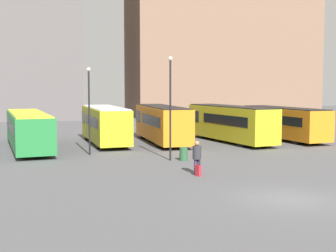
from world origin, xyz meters
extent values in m
plane|color=#4C4C4F|center=(0.00, 0.00, 0.00)|extent=(160.00, 160.00, 0.00)
cube|color=#7F604C|center=(18.89, 54.22, 17.02)|extent=(29.70, 12.46, 34.03)
cube|color=#237A38|center=(-10.83, 19.40, 1.47)|extent=(3.74, 12.41, 2.41)
cube|color=black|center=(-11.32, 24.39, 1.77)|extent=(2.80, 2.48, 0.92)
cube|color=black|center=(-10.72, 18.31, 1.77)|extent=(3.34, 8.03, 0.72)
cube|color=yellow|center=(-10.83, 19.40, 2.72)|extent=(3.51, 12.14, 0.08)
cylinder|color=black|center=(-11.20, 23.17, 0.48)|extent=(2.53, 1.20, 0.96)
cylinder|color=black|center=(-10.45, 15.63, 0.48)|extent=(2.53, 1.20, 0.96)
cube|color=gold|center=(-4.80, 20.97, 1.63)|extent=(2.84, 9.77, 2.65)
cube|color=black|center=(-4.95, 24.93, 1.96)|extent=(2.58, 1.88, 1.01)
cube|color=black|center=(-4.77, 20.10, 1.96)|extent=(2.74, 6.29, 0.80)
cube|color=white|center=(-4.80, 20.97, 2.99)|extent=(2.64, 9.56, 0.08)
cylinder|color=black|center=(-4.92, 23.97, 0.54)|extent=(2.41, 1.18, 1.09)
cylinder|color=black|center=(-4.69, 17.97, 0.54)|extent=(2.41, 1.18, 1.09)
cube|color=orange|center=(-0.08, 20.53, 1.64)|extent=(2.55, 10.54, 2.72)
cube|color=black|center=(-0.02, 24.84, 1.98)|extent=(2.47, 1.97, 1.03)
cube|color=black|center=(-0.09, 19.59, 1.98)|extent=(2.53, 6.76, 0.81)
cube|color=black|center=(-0.08, 20.53, 3.03)|extent=(2.36, 10.33, 0.08)
cylinder|color=black|center=(-0.03, 23.79, 0.51)|extent=(2.32, 1.04, 1.01)
cylinder|color=black|center=(-0.12, 17.27, 0.51)|extent=(2.32, 1.04, 1.01)
cube|color=gold|center=(5.64, 19.39, 1.63)|extent=(4.04, 10.93, 2.73)
cube|color=black|center=(4.96, 23.72, 1.97)|extent=(2.73, 2.32, 1.04)
cube|color=black|center=(5.79, 18.44, 1.97)|extent=(3.48, 7.13, 0.82)
cube|color=black|center=(5.64, 19.39, 3.03)|extent=(3.82, 10.69, 0.08)
cylinder|color=black|center=(5.12, 22.67, 0.47)|extent=(2.44, 1.30, 0.95)
cylinder|color=black|center=(6.15, 16.12, 0.47)|extent=(2.44, 1.30, 0.95)
cube|color=orange|center=(10.83, 19.52, 1.53)|extent=(3.47, 10.15, 2.52)
cube|color=black|center=(10.39, 23.58, 1.85)|extent=(2.65, 2.08, 0.96)
cube|color=black|center=(10.92, 18.63, 1.85)|extent=(3.12, 6.59, 0.76)
cube|color=black|center=(10.83, 19.52, 2.84)|extent=(3.26, 9.93, 0.08)
cylinder|color=black|center=(10.50, 22.59, 0.50)|extent=(2.42, 1.24, 1.00)
cylinder|color=black|center=(11.16, 16.46, 0.50)|extent=(2.42, 1.24, 1.00)
cylinder|color=#382D4C|center=(-1.98, 6.33, 0.41)|extent=(0.20, 0.20, 0.83)
cylinder|color=#382D4C|center=(-1.81, 6.38, 0.41)|extent=(0.20, 0.20, 0.83)
cylinder|color=#2D2D33|center=(-1.89, 6.36, 1.19)|extent=(0.59, 0.59, 0.72)
sphere|color=#9E7051|center=(-1.89, 6.36, 1.68)|extent=(0.27, 0.27, 0.27)
cube|color=#B7232D|center=(-1.99, 5.85, 0.30)|extent=(0.27, 0.39, 0.60)
cube|color=black|center=(-1.95, 5.73, 0.73)|extent=(0.09, 0.05, 0.27)
cylinder|color=black|center=(-1.98, 11.29, 3.20)|extent=(0.12, 0.12, 6.39)
sphere|color=beige|center=(-1.98, 11.29, 6.48)|extent=(0.28, 0.28, 0.28)
cylinder|color=black|center=(-6.70, 15.07, 2.90)|extent=(0.12, 0.12, 5.80)
sphere|color=beige|center=(-6.70, 15.07, 5.88)|extent=(0.28, 0.28, 0.28)
cylinder|color=#285633|center=(-1.18, 10.98, 0.42)|extent=(0.52, 0.52, 0.85)
camera|label=1|loc=(-10.12, -17.26, 4.78)|focal=50.00mm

